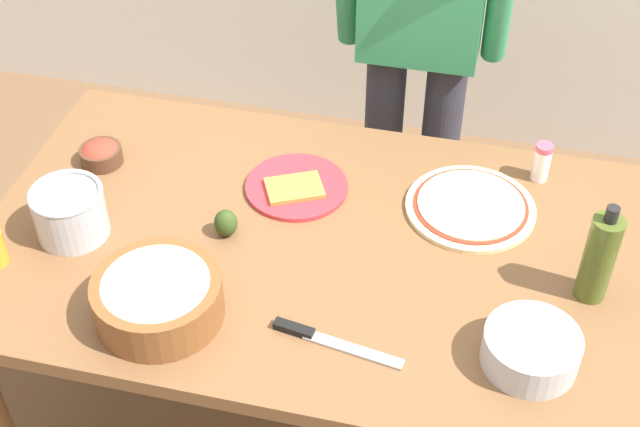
# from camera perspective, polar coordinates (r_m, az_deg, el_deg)

# --- Properties ---
(dining_table) EXTENTS (1.60, 0.96, 0.76)m
(dining_table) POSITION_cam_1_polar(r_m,az_deg,el_deg) (2.16, -0.31, -3.66)
(dining_table) COLOR brown
(dining_table) RESTS_ON ground
(person_cook) EXTENTS (0.49, 0.25, 1.62)m
(person_cook) POSITION_cam_1_polar(r_m,az_deg,el_deg) (2.57, 6.54, 12.01)
(person_cook) COLOR #2D2D38
(person_cook) RESTS_ON ground
(pizza_raw_on_board) EXTENTS (0.32, 0.32, 0.02)m
(pizza_raw_on_board) POSITION_cam_1_polar(r_m,az_deg,el_deg) (2.21, 9.69, 0.43)
(pizza_raw_on_board) COLOR beige
(pizza_raw_on_board) RESTS_ON dining_table
(plate_with_slice) EXTENTS (0.26, 0.26, 0.02)m
(plate_with_slice) POSITION_cam_1_polar(r_m,az_deg,el_deg) (2.24, -1.55, 1.73)
(plate_with_slice) COLOR red
(plate_with_slice) RESTS_ON dining_table
(popcorn_bowl) EXTENTS (0.28, 0.28, 0.11)m
(popcorn_bowl) POSITION_cam_1_polar(r_m,az_deg,el_deg) (1.92, -10.45, -5.19)
(popcorn_bowl) COLOR brown
(popcorn_bowl) RESTS_ON dining_table
(mixing_bowl_steel) EXTENTS (0.20, 0.20, 0.08)m
(mixing_bowl_steel) POSITION_cam_1_polar(r_m,az_deg,el_deg) (1.87, 13.45, -8.52)
(mixing_bowl_steel) COLOR #B7B7BC
(mixing_bowl_steel) RESTS_ON dining_table
(small_sauce_bowl) EXTENTS (0.11, 0.11, 0.06)m
(small_sauce_bowl) POSITION_cam_1_polar(r_m,az_deg,el_deg) (2.38, -13.95, 3.78)
(small_sauce_bowl) COLOR #4C2D1E
(small_sauce_bowl) RESTS_ON dining_table
(olive_oil_bottle) EXTENTS (0.07, 0.07, 0.26)m
(olive_oil_bottle) POSITION_cam_1_polar(r_m,az_deg,el_deg) (1.99, 17.57, -2.73)
(olive_oil_bottle) COLOR #47561E
(olive_oil_bottle) RESTS_ON dining_table
(steel_pot) EXTENTS (0.17, 0.17, 0.13)m
(steel_pot) POSITION_cam_1_polar(r_m,az_deg,el_deg) (2.16, -15.85, 0.10)
(steel_pot) COLOR #B7B7BC
(steel_pot) RESTS_ON dining_table
(salt_shaker) EXTENTS (0.04, 0.04, 0.11)m
(salt_shaker) POSITION_cam_1_polar(r_m,az_deg,el_deg) (2.31, 14.11, 3.24)
(salt_shaker) COLOR white
(salt_shaker) RESTS_ON dining_table
(chef_knife) EXTENTS (0.29, 0.07, 0.02)m
(chef_knife) POSITION_cam_1_polar(r_m,az_deg,el_deg) (1.88, 0.09, -8.06)
(chef_knife) COLOR silver
(chef_knife) RESTS_ON dining_table
(avocado) EXTENTS (0.06, 0.06, 0.07)m
(avocado) POSITION_cam_1_polar(r_m,az_deg,el_deg) (2.10, -6.10, -0.61)
(avocado) COLOR #2D4219
(avocado) RESTS_ON dining_table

